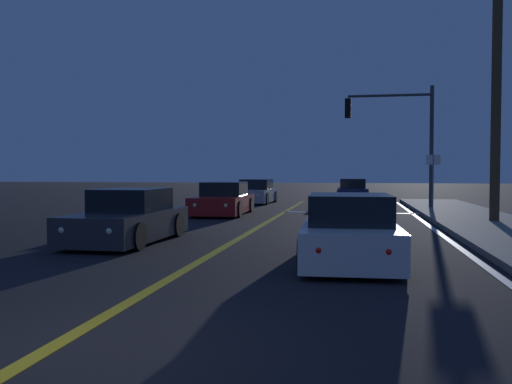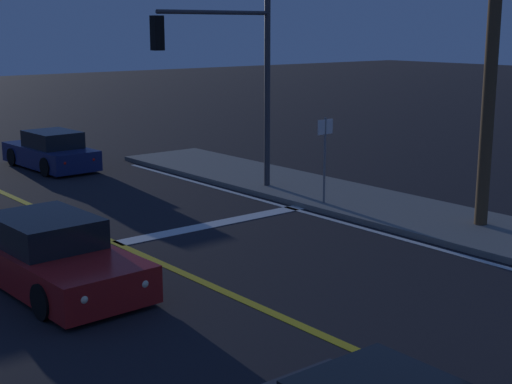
% 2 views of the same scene
% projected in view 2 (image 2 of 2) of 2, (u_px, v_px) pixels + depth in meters
% --- Properties ---
extents(lane_line_center, '(0.20, 34.63, 0.01)m').
position_uv_depth(lane_line_center, '(415.00, 377.00, 10.71)').
color(lane_line_center, gold).
rests_on(lane_line_center, ground).
extents(stop_bar, '(5.65, 0.50, 0.01)m').
position_uv_depth(stop_bar, '(216.00, 224.00, 19.02)').
color(stop_bar, white).
rests_on(stop_bar, ground).
extents(car_far_approaching_red, '(2.11, 4.75, 1.34)m').
position_uv_depth(car_far_approaching_red, '(51.00, 256.00, 14.41)').
color(car_far_approaching_red, maroon).
rests_on(car_far_approaching_red, ground).
extents(car_lead_oncoming_navy, '(1.93, 4.34, 1.34)m').
position_uv_depth(car_lead_oncoming_navy, '(51.00, 152.00, 26.41)').
color(car_lead_oncoming_navy, navy).
rests_on(car_lead_oncoming_navy, ground).
extents(traffic_signal_near_right, '(4.01, 0.28, 5.69)m').
position_uv_depth(traffic_signal_near_right, '(229.00, 66.00, 21.30)').
color(traffic_signal_near_right, '#38383D').
rests_on(traffic_signal_near_right, ground).
extents(utility_pole_right, '(1.80, 0.31, 9.87)m').
position_uv_depth(utility_pole_right, '(494.00, 17.00, 17.37)').
color(utility_pole_right, '#4C3823').
rests_on(utility_pole_right, ground).
extents(street_sign_corner, '(0.56, 0.06, 2.51)m').
position_uv_depth(street_sign_corner, '(325.00, 148.00, 20.34)').
color(street_sign_corner, slate).
rests_on(street_sign_corner, ground).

